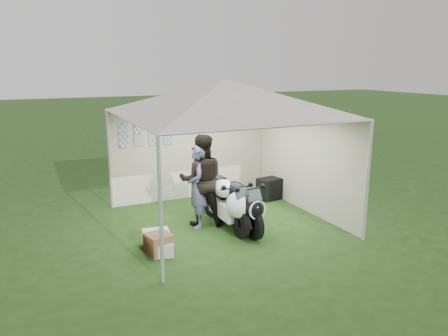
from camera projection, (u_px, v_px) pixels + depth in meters
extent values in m
plane|color=#1F3C13|center=(225.00, 222.00, 9.34)|extent=(80.00, 80.00, 0.00)
cylinder|color=silver|center=(161.00, 211.00, 6.49)|extent=(0.06, 0.06, 2.30)
cylinder|color=silver|center=(368.00, 182.00, 8.13)|extent=(0.06, 0.06, 2.30)
cylinder|color=silver|center=(109.00, 160.00, 10.02)|extent=(0.06, 0.06, 2.30)
cylinder|color=silver|center=(261.00, 147.00, 11.66)|extent=(0.06, 0.06, 2.30)
cube|color=beige|center=(191.00, 153.00, 10.84)|extent=(4.00, 0.02, 2.30)
cube|color=beige|center=(130.00, 180.00, 8.25)|extent=(0.02, 4.00, 2.30)
cube|color=beige|center=(305.00, 161.00, 9.90)|extent=(0.02, 4.00, 2.30)
pyramid|color=silver|center=(225.00, 97.00, 8.73)|extent=(5.66, 5.66, 0.70)
cube|color=#99A5B7|center=(123.00, 129.00, 9.98)|extent=(0.22, 0.02, 0.28)
cube|color=#99A5B7|center=(138.00, 128.00, 10.13)|extent=(0.22, 0.02, 0.28)
cube|color=#99A5B7|center=(153.00, 127.00, 10.27)|extent=(0.22, 0.01, 0.28)
cube|color=#99A5B7|center=(167.00, 126.00, 10.41)|extent=(0.22, 0.01, 0.28)
cube|color=#99A5B7|center=(124.00, 142.00, 10.05)|extent=(0.22, 0.02, 0.28)
cube|color=#99A5B7|center=(139.00, 141.00, 10.19)|extent=(0.22, 0.01, 0.28)
cube|color=#99A5B7|center=(153.00, 140.00, 10.34)|extent=(0.22, 0.02, 0.28)
cube|color=#99A5B7|center=(168.00, 139.00, 10.48)|extent=(0.22, 0.01, 0.28)
cylinder|color=#D8590C|center=(198.00, 120.00, 10.71)|extent=(3.20, 0.02, 0.02)
cylinder|color=black|center=(241.00, 223.00, 8.40)|extent=(0.10, 0.62, 0.62)
cylinder|color=black|center=(211.00, 202.00, 9.67)|extent=(0.16, 0.62, 0.62)
cube|color=white|center=(226.00, 209.00, 8.97)|extent=(0.35, 0.98, 0.31)
ellipsoid|color=white|center=(238.00, 205.00, 8.41)|extent=(0.46, 0.62, 0.51)
ellipsoid|color=white|center=(224.00, 188.00, 8.97)|extent=(0.45, 0.63, 0.36)
cube|color=black|center=(216.00, 186.00, 9.34)|extent=(0.27, 0.62, 0.14)
cube|color=white|center=(210.00, 179.00, 9.62)|extent=(0.23, 0.31, 0.18)
cube|color=black|center=(218.00, 195.00, 9.29)|extent=(0.10, 0.56, 0.10)
cube|color=#3F474C|center=(242.00, 194.00, 8.24)|extent=(0.25, 0.15, 0.22)
cylinder|color=black|center=(254.00, 224.00, 8.33)|extent=(0.12, 0.61, 0.61)
cylinder|color=black|center=(221.00, 204.00, 9.56)|extent=(0.17, 0.61, 0.61)
cube|color=black|center=(237.00, 210.00, 8.88)|extent=(0.38, 0.97, 0.30)
ellipsoid|color=black|center=(251.00, 207.00, 8.34)|extent=(0.48, 0.62, 0.51)
ellipsoid|color=black|center=(235.00, 190.00, 8.87)|extent=(0.47, 0.64, 0.36)
cube|color=black|center=(226.00, 188.00, 9.24)|extent=(0.29, 0.62, 0.14)
cube|color=black|center=(219.00, 181.00, 9.51)|extent=(0.23, 0.31, 0.18)
cube|color=maroon|center=(228.00, 197.00, 9.19)|extent=(0.12, 0.56, 0.10)
cube|color=#3F474C|center=(255.00, 195.00, 8.18)|extent=(0.25, 0.16, 0.21)
cylinder|color=white|center=(258.00, 210.00, 8.15)|extent=(0.37, 0.03, 0.36)
cube|color=#1C26B0|center=(219.00, 210.00, 9.68)|extent=(0.38, 0.25, 0.28)
imported|color=black|center=(202.00, 180.00, 8.98)|extent=(1.12, 1.00, 1.92)
imported|color=slate|center=(197.00, 186.00, 8.87)|extent=(0.57, 0.72, 1.73)
cube|color=black|center=(269.00, 189.00, 10.88)|extent=(0.59, 0.50, 0.53)
cube|color=silver|center=(156.00, 239.00, 8.02)|extent=(0.52, 0.43, 0.31)
cube|color=brown|center=(159.00, 244.00, 7.73)|extent=(0.49, 0.49, 0.37)
cube|color=#B6BBBF|center=(164.00, 250.00, 7.65)|extent=(0.37, 0.33, 0.23)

